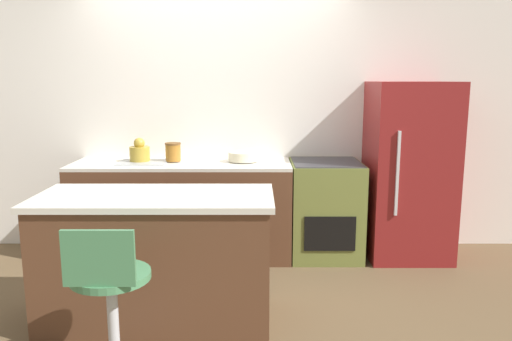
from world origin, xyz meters
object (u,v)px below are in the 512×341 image
object	(u,v)px
stool_chair	(109,306)
refrigerator	(407,171)
oven_range	(323,209)
kettle	(137,152)
mixing_bowl	(241,157)

from	to	relation	value
stool_chair	refrigerator	bearing A→B (deg)	43.13
oven_range	kettle	world-z (taller)	kettle
stool_chair	oven_range	bearing A→B (deg)	55.28
kettle	mixing_bowl	xyz separation A→B (m)	(0.95, -0.00, -0.04)
oven_range	refrigerator	distance (m)	0.84
refrigerator	kettle	size ratio (longest dim) A/B	7.50
kettle	mixing_bowl	distance (m)	0.96
mixing_bowl	kettle	bearing A→B (deg)	180.00
refrigerator	stool_chair	bearing A→B (deg)	-136.87
stool_chair	mixing_bowl	xyz separation A→B (m)	(0.65, 2.09, 0.48)
refrigerator	stool_chair	size ratio (longest dim) A/B	1.75
kettle	refrigerator	bearing A→B (deg)	-1.19
oven_range	stool_chair	distance (m)	2.49
kettle	stool_chair	bearing A→B (deg)	-81.70
kettle	mixing_bowl	world-z (taller)	kettle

